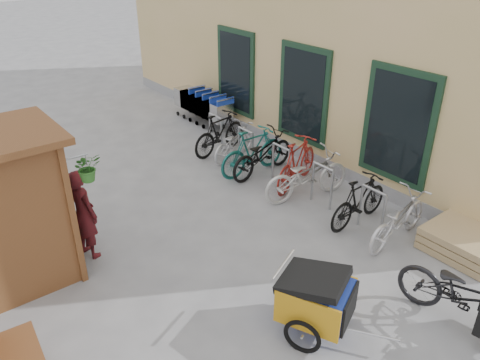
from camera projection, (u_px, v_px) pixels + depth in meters
ground at (274, 281)px, 7.25m from camera, size 80.00×80.00×0.00m
bike_rack at (281, 161)px, 9.95m from camera, size 0.05×5.35×0.86m
pallet_stack at (464, 243)px, 7.81m from camera, size 1.00×1.20×0.40m
shopping_carts at (203, 104)px, 13.11m from camera, size 0.57×2.25×1.02m
child_trailer at (316, 298)px, 6.15m from camera, size 1.08×1.63×0.96m
cargo_bike at (471, 298)px, 6.20m from camera, size 0.96×2.00×1.01m
person_kiosk at (83, 214)px, 7.53m from camera, size 0.52×0.65×1.56m
bike_0 at (398, 219)px, 8.03m from camera, size 1.76×0.76×0.90m
bike_1 at (359, 201)px, 8.53m from camera, size 1.59×0.52×0.94m
bike_2 at (307, 175)px, 9.37m from camera, size 2.01×1.06×1.00m
bike_3 at (297, 163)px, 9.84m from camera, size 1.81×1.06×1.05m
bike_4 at (262, 154)px, 10.35m from camera, size 1.91×0.87×0.97m
bike_5 at (253, 151)px, 10.36m from camera, size 1.75×0.50×1.05m
bike_6 at (234, 142)px, 11.13m from camera, size 1.66×1.01×0.82m
bike_7 at (220, 133)px, 11.37m from camera, size 1.76×0.78×1.02m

